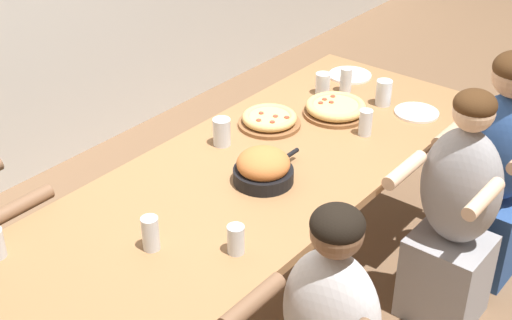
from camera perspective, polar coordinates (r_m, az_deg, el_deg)
ground_plane at (r=3.50m, az=0.00°, el=-11.87°), size 18.00×18.00×0.00m
dining_table at (r=3.06m, az=0.00°, el=-1.96°), size 2.55×0.95×0.79m
pizza_board_main at (r=3.36m, az=1.08°, el=3.25°), size 0.30×0.30×0.06m
pizza_board_second at (r=3.48m, az=6.39°, el=4.13°), size 0.31×0.31×0.06m
skillet_bowl at (r=2.91m, az=0.60°, el=-0.64°), size 0.36×0.25×0.15m
empty_plate_a at (r=3.57m, az=12.73°, el=3.73°), size 0.21×0.21×0.02m
empty_plate_b at (r=3.92m, az=7.53°, el=6.74°), size 0.23×0.23×0.02m
drinking_glass_a at (r=3.61m, az=10.17°, el=5.19°), size 0.08×0.08×0.13m
drinking_glass_b at (r=3.72m, az=7.20°, el=6.27°), size 0.06×0.06×0.13m
drinking_glass_c at (r=2.57m, az=-8.42°, el=-6.00°), size 0.06×0.06×0.13m
drinking_glass_d at (r=3.31m, az=8.75°, el=2.88°), size 0.06×0.06×0.12m
drinking_glass_e at (r=3.19m, az=-2.75°, el=2.12°), size 0.08×0.08×0.13m
drinking_glass_g at (r=2.53m, az=-1.62°, el=-6.49°), size 0.06×0.06×0.11m
drinking_glass_h at (r=3.68m, az=5.36°, el=5.99°), size 0.07×0.07×0.11m
diner_near_right at (r=3.61m, az=18.59°, el=-1.19°), size 0.51×0.40×1.19m
diner_near_midright at (r=3.27m, az=15.58°, el=-4.83°), size 0.51×0.40×1.16m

